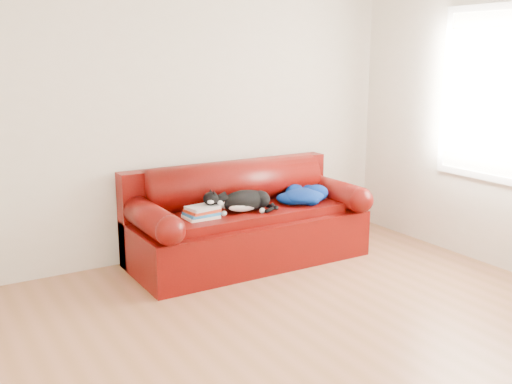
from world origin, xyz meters
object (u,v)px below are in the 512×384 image
Objects in this scene: sofa_base at (248,235)px; blanket at (303,195)px; cat at (244,201)px; book_stack at (202,212)px.

sofa_base is 0.64m from blanket.
book_stack is at bearing -163.99° from cat.
sofa_base is 7.62× the size of book_stack.
blanket is at bearing 0.52° from book_stack.
blanket is (1.04, 0.01, 0.02)m from book_stack.
cat reaches higher than sofa_base.
book_stack is 0.41m from cat.
blanket is at bearing 16.70° from cat.
book_stack is at bearing -179.48° from blanket.
book_stack is 0.45× the size of cat.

